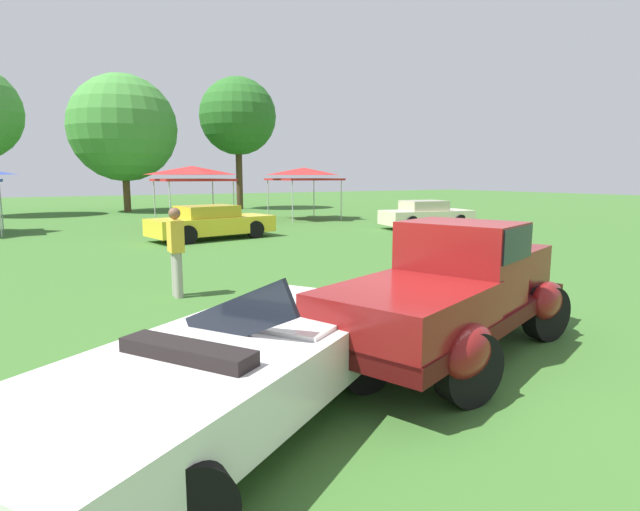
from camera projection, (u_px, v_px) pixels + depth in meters
ground_plane at (428, 365)px, 6.17m from camera, size 120.00×120.00×0.00m
feature_pickup_truck at (457, 288)px, 6.40m from camera, size 4.65×2.93×1.70m
neighbor_convertible at (231, 366)px, 4.57m from camera, size 4.74×3.83×1.40m
show_car_yellow at (211, 223)px, 18.44m from camera, size 4.71×2.41×1.22m
show_car_cream at (426, 215)px, 22.09m from camera, size 4.15×2.41×1.22m
spectator_near_truck at (176, 249)px, 9.52m from camera, size 0.26×0.41×1.69m
canopy_tent_center_field at (192, 172)px, 22.42m from camera, size 3.06×3.06×2.71m
canopy_tent_right_field at (304, 173)px, 26.60m from camera, size 3.16×3.16×2.71m
treeline_center at (123, 128)px, 32.08m from camera, size 6.65×6.65×8.58m
treeline_mid_right at (238, 117)px, 34.56m from camera, size 5.18×5.18×8.88m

